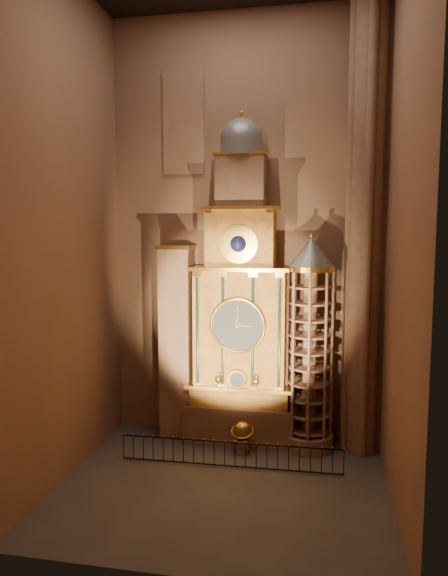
% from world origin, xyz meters
% --- Properties ---
extents(floor, '(14.00, 14.00, 0.00)m').
position_xyz_m(floor, '(0.00, 0.00, 0.00)').
color(floor, '#383330').
rests_on(floor, ground).
extents(wall_back, '(22.00, 0.00, 22.00)m').
position_xyz_m(wall_back, '(0.00, 6.00, 11.00)').
color(wall_back, '#91694E').
rests_on(wall_back, floor).
extents(wall_left, '(0.00, 22.00, 22.00)m').
position_xyz_m(wall_left, '(-7.00, 0.00, 11.00)').
color(wall_left, '#91694E').
rests_on(wall_left, floor).
extents(wall_right, '(0.00, 22.00, 22.00)m').
position_xyz_m(wall_right, '(7.00, 0.00, 11.00)').
color(wall_right, '#91694E').
rests_on(wall_right, floor).
extents(astronomical_clock, '(5.60, 2.41, 16.70)m').
position_xyz_m(astronomical_clock, '(0.00, 4.96, 6.68)').
color(astronomical_clock, '#8C634C').
rests_on(astronomical_clock, floor).
extents(portrait_tower, '(1.80, 1.60, 10.20)m').
position_xyz_m(portrait_tower, '(-3.40, 4.98, 5.15)').
color(portrait_tower, '#8C634C').
rests_on(portrait_tower, floor).
extents(stair_turret, '(2.50, 2.50, 10.80)m').
position_xyz_m(stair_turret, '(3.50, 4.70, 5.27)').
color(stair_turret, '#8C634C').
rests_on(stair_turret, floor).
extents(gothic_pier, '(2.04, 2.04, 22.00)m').
position_xyz_m(gothic_pier, '(6.10, 5.00, 11.00)').
color(gothic_pier, '#8C634C').
rests_on(gothic_pier, floor).
extents(stained_glass_window, '(2.20, 0.14, 5.20)m').
position_xyz_m(stained_glass_window, '(-3.20, 5.92, 16.50)').
color(stained_glass_window, navy).
rests_on(stained_glass_window, wall_back).
extents(celestial_globe, '(1.14, 1.08, 1.59)m').
position_xyz_m(celestial_globe, '(0.33, 3.46, 0.95)').
color(celestial_globe, '#8C634C').
rests_on(celestial_globe, floor).
extents(iron_railing, '(10.29, 0.25, 1.21)m').
position_xyz_m(iron_railing, '(0.01, 1.72, 0.66)').
color(iron_railing, black).
rests_on(iron_railing, floor).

